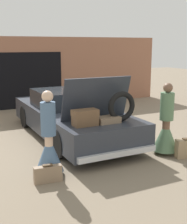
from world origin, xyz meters
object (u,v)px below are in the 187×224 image
object	(u,v)px
suitcase_beside_right_person	(186,148)
person_right	(166,129)
suitcase_beside_left_person	(48,174)
car	(72,116)
person_left	(49,146)

from	to	relation	value
suitcase_beside_right_person	person_right	bearing A→B (deg)	118.46
person_right	suitcase_beside_left_person	xyz separation A→B (m)	(-2.95, -0.28, -0.43)
car	person_left	distance (m)	2.65
car	person_right	distance (m)	2.67
car	suitcase_beside_left_person	world-z (taller)	car
person_right	suitcase_beside_left_person	world-z (taller)	person_right
person_left	suitcase_beside_left_person	distance (m)	0.55
suitcase_beside_right_person	suitcase_beside_left_person	bearing A→B (deg)	177.32
person_left	suitcase_beside_left_person	world-z (taller)	person_left
person_left	person_right	xyz separation A→B (m)	(2.82, -0.02, -0.01)
car	person_right	size ratio (longest dim) A/B	3.02
person_right	suitcase_beside_left_person	distance (m)	3.00
car	suitcase_beside_left_person	xyz separation A→B (m)	(-1.54, -2.55, -0.42)
suitcase_beside_left_person	suitcase_beside_right_person	distance (m)	3.19
car	person_right	bearing A→B (deg)	-58.18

